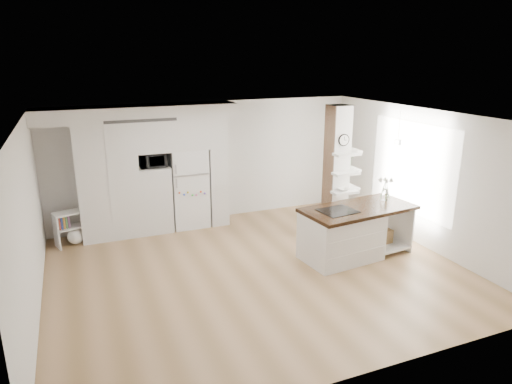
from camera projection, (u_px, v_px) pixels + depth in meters
floor at (257, 271)px, 8.06m from camera, size 7.00×6.00×0.01m
room at (257, 169)px, 7.53m from camera, size 7.04×6.04×2.72m
cabinet_wall at (144, 163)px, 9.47m from camera, size 4.00×0.71×2.70m
refrigerator at (189, 188)px, 10.00m from camera, size 0.78×0.69×1.75m
column at (342, 170)px, 9.54m from camera, size 0.69×0.90×2.70m
window at (411, 167)px, 9.16m from camera, size 0.00×2.40×2.40m
pendant_light at (341, 144)px, 8.21m from camera, size 0.12×0.12×0.10m
kitchen_island at (347, 233)px, 8.47m from camera, size 2.22×1.24×1.53m
bookshelf at (72, 230)px, 9.12m from camera, size 0.66×0.50×0.70m
floor_plant_a at (363, 217)px, 10.10m from camera, size 0.30×0.28×0.44m
floor_plant_b at (344, 207)px, 10.77m from camera, size 0.27×0.27×0.43m
microwave at (153, 160)px, 9.48m from camera, size 0.54×0.37×0.30m
shelf_plant at (348, 160)px, 9.73m from camera, size 0.27×0.23×0.30m
decor_bowl at (344, 190)px, 9.41m from camera, size 0.22×0.22×0.05m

